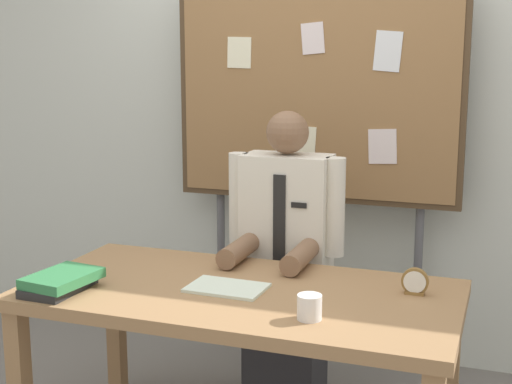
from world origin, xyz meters
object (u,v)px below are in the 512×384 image
book_stack (61,282)px  open_notebook (227,288)px  desk (240,310)px  coffee_mug (309,307)px  bulletin_board (316,98)px  desk_clock (415,283)px  person (286,270)px

book_stack → open_notebook: (0.59, 0.24, -0.03)m
desk → coffee_mug: coffee_mug is taller
desk → book_stack: bearing=-158.3°
bulletin_board → desk: bearing=-90.0°
bulletin_board → open_notebook: (-0.05, -1.10, -0.67)m
desk_clock → coffee_mug: 0.49m
open_notebook → desk_clock: bearing=14.9°
book_stack → desk_clock: (1.28, 0.42, 0.01)m
desk → book_stack: 0.70m
person → coffee_mug: bearing=-67.4°
book_stack → coffee_mug: size_ratio=3.45×
person → open_notebook: size_ratio=4.66×
bulletin_board → coffee_mug: bearing=-75.4°
desk → person: (0.00, 0.59, -0.01)m
bulletin_board → book_stack: size_ratio=6.60×
person → book_stack: size_ratio=4.58×
book_stack → desk_clock: desk_clock is taller
desk → coffee_mug: (0.34, -0.22, 0.13)m
open_notebook → desk_clock: size_ratio=2.89×
open_notebook → coffee_mug: size_ratio=3.40×
person → bulletin_board: 0.91m
open_notebook → coffee_mug: bearing=-27.4°
person → desk_clock: bearing=-33.5°
desk → open_notebook: (-0.05, -0.02, 0.09)m
desk → desk_clock: 0.68m
desk → desk_clock: bearing=14.3°
coffee_mug → open_notebook: bearing=152.6°
bulletin_board → coffee_mug: 1.49m
desk → person: 0.59m
person → coffee_mug: person is taller
open_notebook → desk_clock: (0.69, 0.18, 0.04)m
desk → person: person is taller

